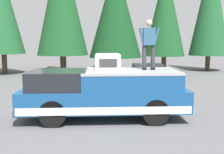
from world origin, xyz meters
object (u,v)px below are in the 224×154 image
at_px(pickup_truck, 104,93).
at_px(compressor_unit, 108,62).
at_px(parked_car_grey, 146,72).
at_px(person_on_truck_bed, 149,43).

bearing_deg(pickup_truck, compressor_unit, -62.06).
bearing_deg(parked_car_grey, compressor_unit, 160.74).
xyz_separation_m(pickup_truck, person_on_truck_bed, (0.13, -1.53, 1.68)).
distance_m(compressor_unit, person_on_truck_bed, 1.54).
xyz_separation_m(person_on_truck_bed, parked_car_grey, (8.12, -1.46, -1.97)).
relative_size(person_on_truck_bed, parked_car_grey, 0.41).
xyz_separation_m(compressor_unit, parked_car_grey, (8.19, -2.86, -1.35)).
bearing_deg(pickup_truck, parked_car_grey, -19.90).
height_order(person_on_truck_bed, parked_car_grey, person_on_truck_bed).
height_order(pickup_truck, parked_car_grey, pickup_truck).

